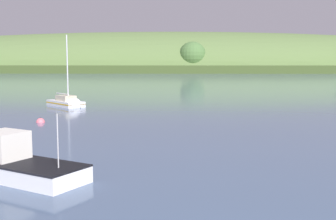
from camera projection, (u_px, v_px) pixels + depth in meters
name	position (u px, v px, depth m)	size (l,w,h in m)	color
far_shoreline_hill	(165.00, 71.00, 244.44)	(564.79, 132.37, 44.15)	#3C4E24
sailboat_midwater_white	(68.00, 105.00, 53.04)	(5.78, 6.53, 9.76)	white
fishing_boat_moored	(14.00, 169.00, 20.64)	(6.90, 5.72, 4.19)	white
mooring_buoy_off_fishing_boat	(41.00, 122.00, 39.25)	(0.80, 0.80, 0.88)	#E06675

